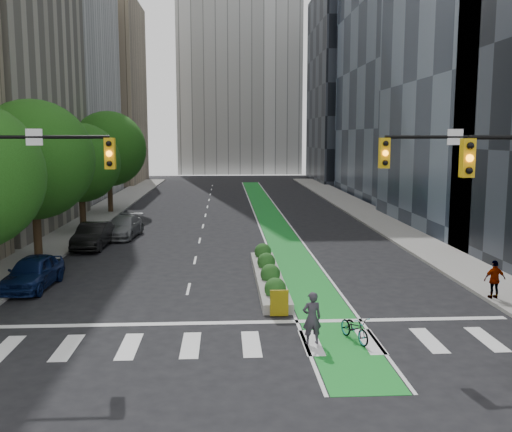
{
  "coord_description": "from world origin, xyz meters",
  "views": [
    {
      "loc": [
        -0.86,
        -19.08,
        6.84
      ],
      "look_at": [
        0.67,
        8.14,
        3.0
      ],
      "focal_mm": 40.0,
      "sensor_mm": 36.0,
      "label": 1
    }
  ],
  "objects": [
    {
      "name": "ground",
      "position": [
        0.0,
        0.0,
        0.0
      ],
      "size": [
        160.0,
        160.0,
        0.0
      ],
      "primitive_type": "plane",
      "color": "black",
      "rests_on": "ground"
    },
    {
      "name": "parked_car_left_far",
      "position": [
        -7.72,
        19.49,
        0.72
      ],
      "size": [
        2.45,
        5.09,
        1.43
      ],
      "primitive_type": "imported",
      "rotation": [
        0.0,
        0.0,
        -0.09
      ],
      "color": "#5C5E61",
      "rests_on": "ground"
    },
    {
      "name": "parked_car_left_mid",
      "position": [
        -8.91,
        15.81,
        0.77
      ],
      "size": [
        1.8,
        4.74,
        1.54
      ],
      "primitive_type": "imported",
      "rotation": [
        0.0,
        0.0,
        -0.04
      ],
      "color": "black",
      "rests_on": "ground"
    },
    {
      "name": "pedestrian_far",
      "position": [
        10.3,
        3.3,
        0.95
      ],
      "size": [
        0.97,
        0.47,
        1.6
      ],
      "primitive_type": "imported",
      "rotation": [
        0.0,
        0.0,
        3.22
      ],
      "color": "gray",
      "rests_on": "sidewalk_right"
    },
    {
      "name": "median_planter",
      "position": [
        1.2,
        7.04,
        0.37
      ],
      "size": [
        1.2,
        10.26,
        1.1
      ],
      "color": "gray",
      "rests_on": "ground"
    },
    {
      "name": "bicycle",
      "position": [
        3.49,
        -0.87,
        0.44
      ],
      "size": [
        1.09,
        1.77,
        0.88
      ],
      "primitive_type": "imported",
      "rotation": [
        0.0,
        0.0,
        0.33
      ],
      "color": "gray",
      "rests_on": "ground"
    },
    {
      "name": "sidewalk_left",
      "position": [
        -11.8,
        25.0,
        0.07
      ],
      "size": [
        3.6,
        90.0,
        0.15
      ],
      "primitive_type": "cube",
      "color": "gray",
      "rests_on": "ground"
    },
    {
      "name": "building_tan_far",
      "position": [
        -20.0,
        66.0,
        13.0
      ],
      "size": [
        14.0,
        16.0,
        26.0
      ],
      "primitive_type": "cube",
      "color": "tan",
      "rests_on": "ground"
    },
    {
      "name": "building_glass_far",
      "position": [
        21.0,
        45.0,
        21.0
      ],
      "size": [
        14.0,
        24.0,
        42.0
      ],
      "primitive_type": "cube",
      "color": "#19212D",
      "rests_on": "ground"
    },
    {
      "name": "building_dark_end",
      "position": [
        20.0,
        68.0,
        14.0
      ],
      "size": [
        14.0,
        18.0,
        28.0
      ],
      "primitive_type": "cube",
      "color": "black",
      "rests_on": "ground"
    },
    {
      "name": "tree_far",
      "position": [
        -11.0,
        32.0,
        5.69
      ],
      "size": [
        6.6,
        6.6,
        9.0
      ],
      "color": "black",
      "rests_on": "ground"
    },
    {
      "name": "sidewalk_right",
      "position": [
        11.8,
        25.0,
        0.07
      ],
      "size": [
        3.6,
        90.0,
        0.15
      ],
      "primitive_type": "cube",
      "color": "gray",
      "rests_on": "ground"
    },
    {
      "name": "parked_car_left_near",
      "position": [
        -9.5,
        6.5,
        0.75
      ],
      "size": [
        1.99,
        4.49,
        1.5
      ],
      "primitive_type": "imported",
      "rotation": [
        0.0,
        0.0,
        -0.05
      ],
      "color": "#0B1A47",
      "rests_on": "ground"
    },
    {
      "name": "bike_lane_paint",
      "position": [
        3.0,
        30.0,
        0.01
      ],
      "size": [
        2.2,
        70.0,
        0.01
      ],
      "primitive_type": "cube",
      "color": "#188529",
      "rests_on": "ground"
    },
    {
      "name": "tree_mid",
      "position": [
        -11.0,
        12.0,
        5.57
      ],
      "size": [
        6.4,
        6.4,
        8.78
      ],
      "color": "black",
      "rests_on": "ground"
    },
    {
      "name": "tree_midfar",
      "position": [
        -11.0,
        22.0,
        4.95
      ],
      "size": [
        5.6,
        5.6,
        7.76
      ],
      "color": "black",
      "rests_on": "ground"
    },
    {
      "name": "signal_right",
      "position": [
        8.67,
        0.47,
        4.8
      ],
      "size": [
        5.82,
        0.51,
        7.2
      ],
      "color": "black",
      "rests_on": "ground"
    },
    {
      "name": "cyclist",
      "position": [
        2.0,
        -1.08,
        0.89
      ],
      "size": [
        0.71,
        0.52,
        1.78
      ],
      "primitive_type": "imported",
      "rotation": [
        0.0,
        0.0,
        3.3
      ],
      "color": "#343039",
      "rests_on": "ground"
    }
  ]
}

